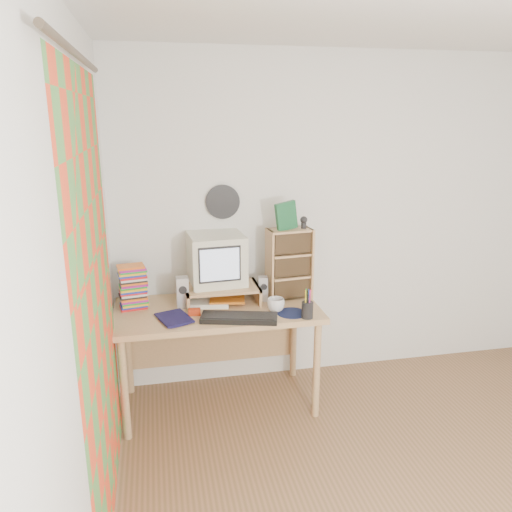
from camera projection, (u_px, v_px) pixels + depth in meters
name	position (u px, v px, depth m)	size (l,w,h in m)	color
back_wall	(341.00, 220.00, 3.87)	(3.50, 3.50, 0.00)	silver
left_wall	(72.00, 332.00, 1.88)	(3.50, 3.50, 0.00)	silver
curtain	(98.00, 309.00, 2.37)	(2.20, 2.20, 0.00)	#E94220
wall_disc	(223.00, 202.00, 3.62)	(0.25, 0.25, 0.02)	black
desk	(216.00, 322.00, 3.55)	(1.40, 0.70, 0.75)	tan
monitor_riser	(222.00, 290.00, 3.54)	(0.52, 0.30, 0.12)	tan
crt_monitor	(217.00, 260.00, 3.52)	(0.38, 0.38, 0.36)	beige
speaker_left	(183.00, 292.00, 3.44)	(0.08, 0.08, 0.22)	#B9B8BE
speaker_right	(263.00, 289.00, 3.57)	(0.07, 0.07, 0.18)	#B9B8BE
keyboard	(239.00, 318.00, 3.24)	(0.50, 0.17, 0.03)	black
dvd_stack	(133.00, 291.00, 3.42)	(0.18, 0.13, 0.25)	brown
cd_rack	(289.00, 264.00, 3.59)	(0.31, 0.16, 0.51)	tan
mug	(276.00, 305.00, 3.38)	(0.12, 0.12, 0.09)	silver
diary	(160.00, 319.00, 3.20)	(0.23, 0.17, 0.05)	#120F39
mousepad	(292.00, 313.00, 3.36)	(0.20, 0.20, 0.00)	#0F1834
pen_cup	(307.00, 307.00, 3.27)	(0.08, 0.08, 0.15)	black
papers	(216.00, 301.00, 3.53)	(0.28, 0.21, 0.04)	white
red_box	(194.00, 312.00, 3.33)	(0.08, 0.05, 0.04)	#A92D12
game_box	(286.00, 216.00, 3.47)	(0.15, 0.03, 0.20)	#18552F
webcam	(304.00, 222.00, 3.53)	(0.05, 0.05, 0.09)	black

